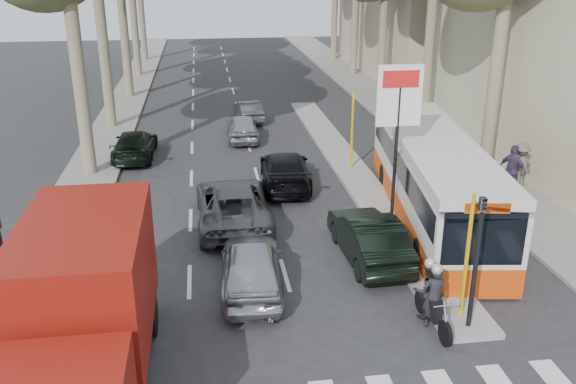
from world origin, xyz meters
name	(u,v)px	position (x,y,z in m)	size (l,w,h in m)	color
ground	(329,309)	(0.00, 0.00, 0.00)	(120.00, 120.00, 0.00)	#28282B
sidewalk_right	(380,98)	(8.60, 25.00, 0.06)	(3.20, 70.00, 0.12)	gray
median_left	(129,96)	(-8.00, 28.00, 0.06)	(2.40, 64.00, 0.12)	gray
traffic_island	(351,169)	(3.25, 11.00, 0.08)	(1.50, 26.00, 0.16)	gray
billboard	(398,123)	(3.25, 5.00, 3.70)	(1.50, 12.10, 5.60)	yellow
traffic_light_island	(479,241)	(3.25, -1.50, 2.49)	(0.16, 0.41, 3.60)	black
traffic_light_left	(3,261)	(-7.60, -1.00, 2.49)	(0.16, 0.41, 3.60)	black
silver_hatchback	(252,266)	(-1.93, 1.34, 0.72)	(1.70, 4.23, 1.44)	#AEB0B7
dark_hatchback	(369,237)	(1.80, 2.70, 0.73)	(1.55, 4.45, 1.47)	black
queue_car_a	(233,204)	(-2.20, 6.00, 0.74)	(2.46, 5.33, 1.48)	#4A4C52
queue_car_b	(285,169)	(0.13, 9.54, 0.70)	(1.96, 4.82, 1.40)	black
queue_car_c	(243,127)	(-1.10, 16.60, 0.66)	(1.55, 3.86, 1.32)	#9D9FA5
queue_car_d	(248,111)	(-0.50, 20.49, 0.58)	(1.24, 3.54, 1.17)	#4C4E54
queue_car_e	(135,145)	(-6.30, 14.25, 0.64)	(1.80, 4.42, 1.28)	black
red_truck	(84,309)	(-5.74, -2.28, 1.89)	(2.59, 6.72, 3.58)	black
city_bus	(433,178)	(4.80, 5.37, 1.58)	(4.00, 11.62, 3.00)	#D8420C
motorcycle	(431,295)	(2.39, -1.02, 0.82)	(0.78, 2.13, 1.81)	black
pedestrian_near	(512,170)	(8.65, 7.03, 1.11)	(1.16, 0.57, 1.98)	#3E354F
pedestrian_far	(520,166)	(9.29, 7.62, 1.06)	(1.21, 0.54, 1.87)	brown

